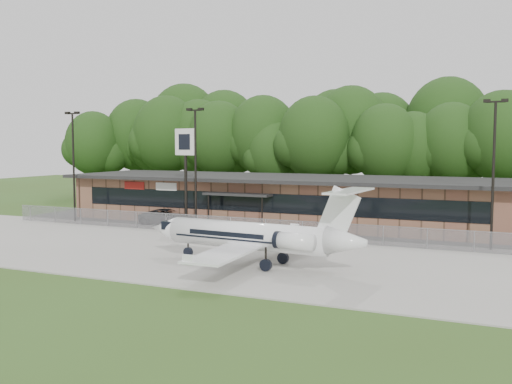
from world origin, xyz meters
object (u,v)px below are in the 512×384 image
at_px(terminal, 283,199).
at_px(pole_sign, 185,152).
at_px(suv, 168,217).
at_px(business_jet, 255,237).

distance_m(terminal, pole_sign, 10.38).
bearing_deg(suv, business_jet, -139.82).
height_order(terminal, suv, terminal).
relative_size(terminal, suv, 7.92).
height_order(terminal, business_jet, business_jet).
relative_size(terminal, business_jet, 2.82).
xyz_separation_m(business_jet, suv, (-14.25, 12.79, -1.03)).
height_order(business_jet, suv, business_jet).
xyz_separation_m(terminal, suv, (-8.86, -5.75, -1.46)).
bearing_deg(terminal, business_jet, -73.80).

